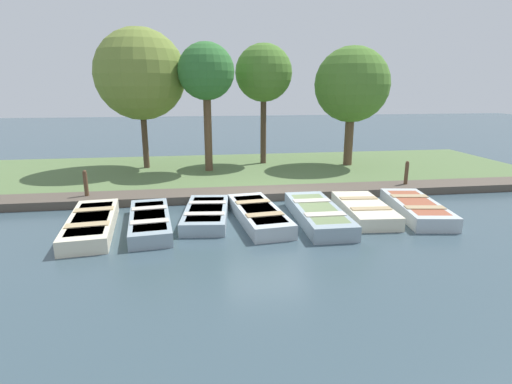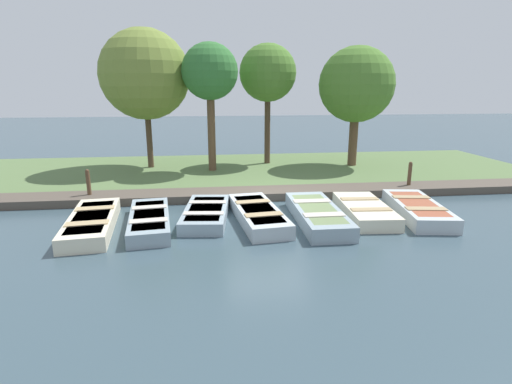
{
  "view_description": "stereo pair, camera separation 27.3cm",
  "coord_description": "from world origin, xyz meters",
  "px_view_note": "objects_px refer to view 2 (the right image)",
  "views": [
    {
      "loc": [
        11.43,
        -2.01,
        3.51
      ],
      "look_at": [
        0.66,
        -0.41,
        0.65
      ],
      "focal_mm": 28.0,
      "sensor_mm": 36.0,
      "label": 1
    },
    {
      "loc": [
        11.47,
        -1.74,
        3.51
      ],
      "look_at": [
        0.66,
        -0.41,
        0.65
      ],
      "focal_mm": 28.0,
      "sensor_mm": 36.0,
      "label": 2
    }
  ],
  "objects_px": {
    "park_tree_far_left": "(145,75)",
    "park_tree_center": "(268,74)",
    "rowboat_6": "(417,209)",
    "park_tree_right": "(356,85)",
    "rowboat_1": "(150,220)",
    "rowboat_2": "(206,213)",
    "mooring_post_far": "(409,177)",
    "park_tree_left": "(210,73)",
    "rowboat_4": "(317,214)",
    "rowboat_0": "(92,222)",
    "mooring_post_near": "(89,186)",
    "rowboat_3": "(258,214)",
    "rowboat_5": "(365,210)"
  },
  "relations": [
    {
      "from": "park_tree_center",
      "to": "park_tree_right",
      "type": "relative_size",
      "value": 1.03
    },
    {
      "from": "rowboat_2",
      "to": "rowboat_5",
      "type": "bearing_deg",
      "value": 92.22
    },
    {
      "from": "rowboat_0",
      "to": "mooring_post_far",
      "type": "height_order",
      "value": "mooring_post_far"
    },
    {
      "from": "park_tree_far_left",
      "to": "park_tree_center",
      "type": "bearing_deg",
      "value": 93.78
    },
    {
      "from": "mooring_post_far",
      "to": "park_tree_left",
      "type": "distance_m",
      "value": 8.51
    },
    {
      "from": "park_tree_center",
      "to": "park_tree_right",
      "type": "distance_m",
      "value": 3.84
    },
    {
      "from": "mooring_post_near",
      "to": "mooring_post_far",
      "type": "relative_size",
      "value": 1.0
    },
    {
      "from": "rowboat_5",
      "to": "rowboat_6",
      "type": "relative_size",
      "value": 0.89
    },
    {
      "from": "park_tree_far_left",
      "to": "rowboat_2",
      "type": "bearing_deg",
      "value": 18.61
    },
    {
      "from": "rowboat_4",
      "to": "rowboat_5",
      "type": "relative_size",
      "value": 1.18
    },
    {
      "from": "park_tree_right",
      "to": "rowboat_6",
      "type": "bearing_deg",
      "value": -4.87
    },
    {
      "from": "rowboat_3",
      "to": "rowboat_2",
      "type": "bearing_deg",
      "value": -110.24
    },
    {
      "from": "rowboat_4",
      "to": "mooring_post_far",
      "type": "height_order",
      "value": "mooring_post_far"
    },
    {
      "from": "rowboat_4",
      "to": "park_tree_left",
      "type": "relative_size",
      "value": 0.64
    },
    {
      "from": "park_tree_far_left",
      "to": "park_tree_center",
      "type": "distance_m",
      "value": 5.19
    },
    {
      "from": "rowboat_5",
      "to": "mooring_post_near",
      "type": "distance_m",
      "value": 8.39
    },
    {
      "from": "rowboat_6",
      "to": "park_tree_far_left",
      "type": "bearing_deg",
      "value": -123.37
    },
    {
      "from": "park_tree_far_left",
      "to": "mooring_post_near",
      "type": "bearing_deg",
      "value": -14.18
    },
    {
      "from": "mooring_post_near",
      "to": "park_tree_center",
      "type": "height_order",
      "value": "park_tree_center"
    },
    {
      "from": "rowboat_1",
      "to": "park_tree_center",
      "type": "distance_m",
      "value": 9.74
    },
    {
      "from": "rowboat_0",
      "to": "mooring_post_far",
      "type": "xyz_separation_m",
      "value": [
        -2.58,
        9.83,
        0.34
      ]
    },
    {
      "from": "park_tree_far_left",
      "to": "rowboat_3",
      "type": "bearing_deg",
      "value": 27.01
    },
    {
      "from": "rowboat_0",
      "to": "rowboat_6",
      "type": "relative_size",
      "value": 1.06
    },
    {
      "from": "park_tree_left",
      "to": "park_tree_center",
      "type": "relative_size",
      "value": 0.98
    },
    {
      "from": "rowboat_2",
      "to": "mooring_post_near",
      "type": "relative_size",
      "value": 2.69
    },
    {
      "from": "rowboat_3",
      "to": "park_tree_left",
      "type": "distance_m",
      "value": 7.55
    },
    {
      "from": "rowboat_6",
      "to": "park_tree_right",
      "type": "distance_m",
      "value": 7.68
    },
    {
      "from": "rowboat_3",
      "to": "park_tree_left",
      "type": "xyz_separation_m",
      "value": [
        -6.39,
        -1.11,
        3.86
      ]
    },
    {
      "from": "rowboat_5",
      "to": "park_tree_left",
      "type": "bearing_deg",
      "value": -142.79
    },
    {
      "from": "rowboat_1",
      "to": "rowboat_2",
      "type": "distance_m",
      "value": 1.52
    },
    {
      "from": "rowboat_6",
      "to": "park_tree_far_left",
      "type": "relative_size",
      "value": 0.54
    },
    {
      "from": "rowboat_1",
      "to": "rowboat_2",
      "type": "relative_size",
      "value": 1.09
    },
    {
      "from": "rowboat_3",
      "to": "mooring_post_far",
      "type": "height_order",
      "value": "mooring_post_far"
    },
    {
      "from": "rowboat_2",
      "to": "mooring_post_far",
      "type": "distance_m",
      "value": 7.27
    },
    {
      "from": "rowboat_2",
      "to": "park_tree_left",
      "type": "distance_m",
      "value": 7.2
    },
    {
      "from": "rowboat_6",
      "to": "park_tree_right",
      "type": "xyz_separation_m",
      "value": [
        -6.86,
        0.58,
        3.4
      ]
    },
    {
      "from": "rowboat_4",
      "to": "park_tree_center",
      "type": "distance_m",
      "value": 8.85
    },
    {
      "from": "rowboat_1",
      "to": "park_tree_far_left",
      "type": "xyz_separation_m",
      "value": [
        -7.5,
        -0.92,
        3.83
      ]
    },
    {
      "from": "rowboat_0",
      "to": "mooring_post_near",
      "type": "height_order",
      "value": "mooring_post_near"
    },
    {
      "from": "rowboat_5",
      "to": "park_tree_center",
      "type": "relative_size",
      "value": 0.53
    },
    {
      "from": "rowboat_0",
      "to": "rowboat_3",
      "type": "bearing_deg",
      "value": 85.57
    },
    {
      "from": "rowboat_0",
      "to": "rowboat_6",
      "type": "distance_m",
      "value": 8.79
    },
    {
      "from": "rowboat_0",
      "to": "rowboat_5",
      "type": "height_order",
      "value": "rowboat_0"
    },
    {
      "from": "rowboat_1",
      "to": "park_tree_left",
      "type": "xyz_separation_m",
      "value": [
        -6.5,
        1.73,
        3.87
      ]
    },
    {
      "from": "rowboat_1",
      "to": "rowboat_2",
      "type": "xyz_separation_m",
      "value": [
        -0.45,
        1.46,
        -0.01
      ]
    },
    {
      "from": "rowboat_2",
      "to": "park_tree_left",
      "type": "bearing_deg",
      "value": -176.44
    },
    {
      "from": "rowboat_0",
      "to": "park_tree_right",
      "type": "distance_m",
      "value": 12.12
    },
    {
      "from": "rowboat_0",
      "to": "rowboat_3",
      "type": "height_order",
      "value": "rowboat_3"
    },
    {
      "from": "rowboat_6",
      "to": "park_tree_far_left",
      "type": "height_order",
      "value": "park_tree_far_left"
    },
    {
      "from": "rowboat_3",
      "to": "mooring_post_far",
      "type": "xyz_separation_m",
      "value": [
        -2.45,
        5.56,
        0.34
      ]
    }
  ]
}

